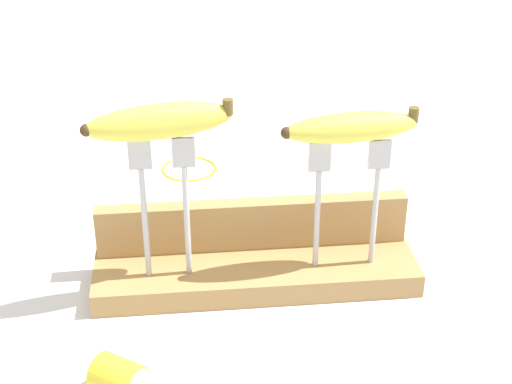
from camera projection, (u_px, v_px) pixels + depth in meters
ground_plane at (256, 283)px, 0.97m from camera, size 3.00×3.00×0.00m
wooden_board at (256, 273)px, 0.97m from camera, size 0.40×0.11×0.03m
board_backstop at (253, 224)px, 0.98m from camera, size 0.39×0.02×0.06m
fork_stand_left at (164, 196)px, 0.89m from camera, size 0.07×0.01×0.18m
fork_stand_right at (347, 192)px, 0.91m from camera, size 0.10×0.01×0.17m
banana_raised_left at (160, 121)px, 0.84m from camera, size 0.17×0.07×0.04m
banana_raised_right at (352, 127)px, 0.87m from camera, size 0.16×0.05×0.04m
banana_chunk_near at (119, 378)px, 0.79m from camera, size 0.06×0.06×0.04m
wire_coil at (189, 168)px, 1.26m from camera, size 0.09×0.09×0.00m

